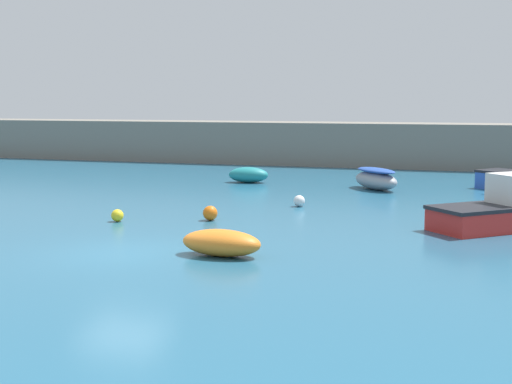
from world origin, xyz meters
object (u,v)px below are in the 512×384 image
dinghy_near_pier (221,243)px  rowboat_with_red_cover (376,179)px  mooring_buoy_yellow (117,215)px  mooring_buoy_white (299,201)px  mooring_buoy_orange (210,213)px  fishing_dinghy_green (248,175)px

dinghy_near_pier → rowboat_with_red_cover: rowboat_with_red_cover is taller
dinghy_near_pier → mooring_buoy_yellow: (-5.49, 4.13, -0.15)m
mooring_buoy_white → mooring_buoy_orange: mooring_buoy_orange is taller
rowboat_with_red_cover → fishing_dinghy_green: bearing=-138.1°
dinghy_near_pier → mooring_buoy_orange: dinghy_near_pier is taller
mooring_buoy_yellow → mooring_buoy_white: mooring_buoy_white is taller
mooring_buoy_white → mooring_buoy_orange: 4.77m
dinghy_near_pier → mooring_buoy_orange: (-2.45, 5.38, -0.11)m
fishing_dinghy_green → rowboat_with_red_cover: (6.77, -0.84, 0.12)m
fishing_dinghy_green → mooring_buoy_orange: fishing_dinghy_green is taller
rowboat_with_red_cover → dinghy_near_pier: bearing=-47.6°
rowboat_with_red_cover → mooring_buoy_orange: rowboat_with_red_cover is taller
fishing_dinghy_green → mooring_buoy_yellow: (-0.60, -12.87, -0.19)m
fishing_dinghy_green → mooring_buoy_orange: size_ratio=4.13×
mooring_buoy_yellow → mooring_buoy_white: 7.58m
fishing_dinghy_green → mooring_buoy_orange: (2.44, -11.63, -0.14)m
mooring_buoy_yellow → mooring_buoy_white: (5.24, 5.48, 0.01)m
fishing_dinghy_green → mooring_buoy_yellow: 12.89m
dinghy_near_pier → mooring_buoy_yellow: size_ratio=5.41×
dinghy_near_pier → mooring_buoy_yellow: dinghy_near_pier is taller
mooring_buoy_yellow → mooring_buoy_white: size_ratio=0.96×
dinghy_near_pier → fishing_dinghy_green: size_ratio=1.09×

